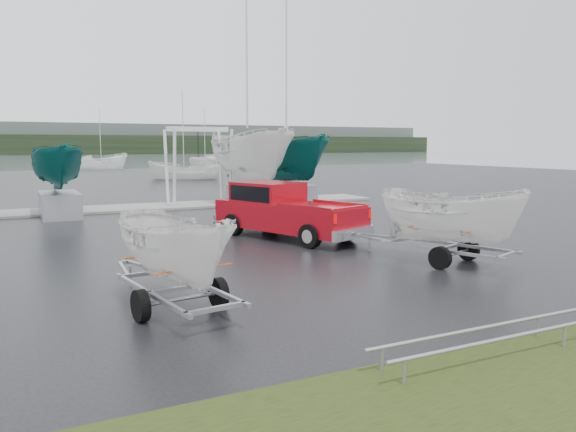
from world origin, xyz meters
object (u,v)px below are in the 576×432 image
(boat_hoist, at_px, (198,155))
(trailer_parked, at_px, (174,189))
(trailer_hitched, at_px, (451,169))
(pickup_truck, at_px, (282,209))

(boat_hoist, bearing_deg, trailer_parked, -108.78)
(trailer_hitched, bearing_deg, pickup_truck, 90.00)
(pickup_truck, height_order, boat_hoist, boat_hoist)
(pickup_truck, bearing_deg, boat_hoist, 67.72)
(trailer_hitched, relative_size, trailer_parked, 1.08)
(pickup_truck, xyz_separation_m, boat_hoist, (0.51, 11.10, 1.68))
(trailer_parked, bearing_deg, trailer_hitched, -0.99)
(trailer_hitched, xyz_separation_m, boat_hoist, (-1.63, 17.06, 0.09))
(pickup_truck, distance_m, trailer_hitched, 6.53)
(trailer_parked, relative_size, boat_hoist, 1.07)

